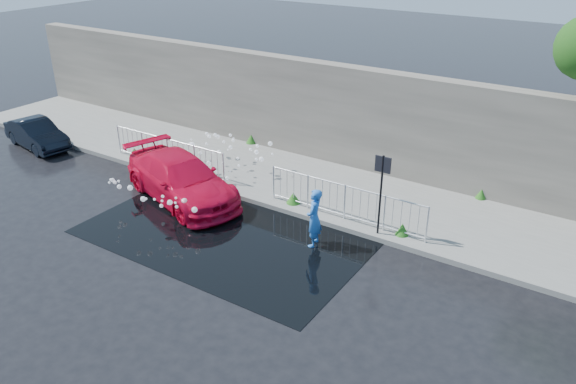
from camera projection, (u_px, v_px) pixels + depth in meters
The scene contains 13 objects.
ground at pixel (191, 244), 15.54m from camera, with size 90.00×90.00×0.00m, color black.
pavement at pixel (289, 178), 19.28m from camera, with size 30.00×4.00×0.15m, color slate.
curb at pixel (255, 200), 17.77m from camera, with size 30.00×0.25×0.16m, color slate.
retaining_wall at pixel (322, 111), 20.15m from camera, with size 30.00×0.60×3.50m, color #565048.
puddle at pixel (228, 233), 16.05m from camera, with size 8.00×5.00×0.01m, color black.
sign_post at pixel (382, 182), 15.07m from camera, with size 0.45×0.06×2.50m.
railing_left at pixel (168, 152), 19.71m from camera, with size 5.05×0.05×1.10m.
railing_right at pixel (345, 201), 16.28m from camera, with size 5.05×0.05×1.10m.
weeds at pixel (278, 176), 18.85m from camera, with size 12.17×3.93×0.35m.
water_spray at pixel (201, 169), 18.35m from camera, with size 3.64×5.38×1.12m.
red_car at pixel (181, 179), 17.76m from camera, with size 1.96×4.83×1.40m, color red.
dark_car at pixel (37, 134), 21.93m from camera, with size 1.16×3.33×1.10m, color black.
person at pixel (314, 218), 15.12m from camera, with size 0.61×0.40×1.68m, color blue.
Camera 1 is at (9.54, -9.73, 8.07)m, focal length 35.00 mm.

